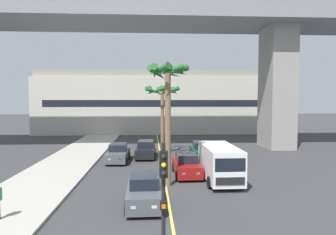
{
  "coord_description": "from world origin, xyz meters",
  "views": [
    {
      "loc": [
        -0.91,
        -2.1,
        5.45
      ],
      "look_at": [
        0.0,
        14.0,
        4.47
      ],
      "focal_mm": 32.33,
      "sensor_mm": 36.0,
      "label": 1
    }
  ],
  "objects_px": {
    "car_queue_second": "(187,165)",
    "traffic_light_median_near": "(164,194)",
    "car_queue_fourth": "(201,151)",
    "palm_tree_near_median": "(168,86)",
    "car_queue_third": "(146,150)",
    "car_queue_fifth": "(144,191)",
    "car_queue_front": "(118,153)",
    "palm_tree_mid_median": "(162,97)",
    "delivery_van": "(220,162)"
  },
  "relations": [
    {
      "from": "delivery_van",
      "to": "traffic_light_median_near",
      "type": "relative_size",
      "value": 1.25
    },
    {
      "from": "traffic_light_median_near",
      "to": "delivery_van",
      "type": "bearing_deg",
      "value": 69.16
    },
    {
      "from": "car_queue_front",
      "to": "car_queue_third",
      "type": "xyz_separation_m",
      "value": [
        2.37,
        1.79,
        0.0
      ]
    },
    {
      "from": "car_queue_front",
      "to": "car_queue_fourth",
      "type": "relative_size",
      "value": 1.0
    },
    {
      "from": "delivery_van",
      "to": "traffic_light_median_near",
      "type": "distance_m",
      "value": 11.83
    },
    {
      "from": "car_queue_fourth",
      "to": "palm_tree_near_median",
      "type": "bearing_deg",
      "value": -112.68
    },
    {
      "from": "delivery_van",
      "to": "car_queue_fifth",
      "type": "bearing_deg",
      "value": -139.52
    },
    {
      "from": "car_queue_fifth",
      "to": "palm_tree_near_median",
      "type": "relative_size",
      "value": 0.54
    },
    {
      "from": "car_queue_fourth",
      "to": "palm_tree_near_median",
      "type": "height_order",
      "value": "palm_tree_near_median"
    },
    {
      "from": "car_queue_fifth",
      "to": "palm_tree_near_median",
      "type": "bearing_deg",
      "value": 67.24
    },
    {
      "from": "traffic_light_median_near",
      "to": "palm_tree_mid_median",
      "type": "bearing_deg",
      "value": 88.02
    },
    {
      "from": "car_queue_fourth",
      "to": "traffic_light_median_near",
      "type": "distance_m",
      "value": 19.17
    },
    {
      "from": "car_queue_second",
      "to": "car_queue_fifth",
      "type": "height_order",
      "value": "same"
    },
    {
      "from": "car_queue_fifth",
      "to": "delivery_van",
      "type": "height_order",
      "value": "delivery_van"
    },
    {
      "from": "delivery_van",
      "to": "palm_tree_mid_median",
      "type": "xyz_separation_m",
      "value": [
        -3.45,
        10.08,
        4.36
      ]
    },
    {
      "from": "car_queue_front",
      "to": "palm_tree_near_median",
      "type": "height_order",
      "value": "palm_tree_near_median"
    },
    {
      "from": "car_queue_third",
      "to": "traffic_light_median_near",
      "type": "relative_size",
      "value": 0.99
    },
    {
      "from": "car_queue_fifth",
      "to": "traffic_light_median_near",
      "type": "relative_size",
      "value": 0.98
    },
    {
      "from": "car_queue_fourth",
      "to": "car_queue_fifth",
      "type": "xyz_separation_m",
      "value": [
        -4.94,
        -11.8,
        0.0
      ]
    },
    {
      "from": "delivery_van",
      "to": "palm_tree_near_median",
      "type": "distance_m",
      "value": 6.11
    },
    {
      "from": "car_queue_fifth",
      "to": "traffic_light_median_near",
      "type": "xyz_separation_m",
      "value": [
        0.72,
        -6.79,
        1.99
      ]
    },
    {
      "from": "traffic_light_median_near",
      "to": "palm_tree_near_median",
      "type": "relative_size",
      "value": 0.54
    },
    {
      "from": "car_queue_fourth",
      "to": "car_queue_fifth",
      "type": "bearing_deg",
      "value": -112.71
    },
    {
      "from": "car_queue_third",
      "to": "palm_tree_mid_median",
      "type": "xyz_separation_m",
      "value": [
        1.6,
        1.49,
        4.93
      ]
    },
    {
      "from": "car_queue_fifth",
      "to": "palm_tree_mid_median",
      "type": "relative_size",
      "value": 0.6
    },
    {
      "from": "car_queue_front",
      "to": "traffic_light_median_near",
      "type": "bearing_deg",
      "value": -79.69
    },
    {
      "from": "delivery_van",
      "to": "car_queue_fourth",
      "type": "bearing_deg",
      "value": 89.71
    },
    {
      "from": "car_queue_second",
      "to": "traffic_light_median_near",
      "type": "xyz_separation_m",
      "value": [
        -2.18,
        -12.75,
        1.99
      ]
    },
    {
      "from": "car_queue_second",
      "to": "car_queue_fourth",
      "type": "bearing_deg",
      "value": 70.8
    },
    {
      "from": "palm_tree_near_median",
      "to": "palm_tree_mid_median",
      "type": "xyz_separation_m",
      "value": [
        0.03,
        10.86,
        -0.6
      ]
    },
    {
      "from": "car_queue_second",
      "to": "delivery_van",
      "type": "height_order",
      "value": "delivery_van"
    },
    {
      "from": "car_queue_third",
      "to": "car_queue_fifth",
      "type": "bearing_deg",
      "value": -89.36
    },
    {
      "from": "car_queue_second",
      "to": "car_queue_third",
      "type": "xyz_separation_m",
      "value": [
        -3.05,
        6.81,
        0.0
      ]
    },
    {
      "from": "delivery_van",
      "to": "traffic_light_median_near",
      "type": "xyz_separation_m",
      "value": [
        -4.18,
        -10.97,
        1.43
      ]
    },
    {
      "from": "car_queue_fourth",
      "to": "car_queue_front",
      "type": "bearing_deg",
      "value": -173.71
    },
    {
      "from": "car_queue_front",
      "to": "palm_tree_mid_median",
      "type": "relative_size",
      "value": 0.61
    },
    {
      "from": "traffic_light_median_near",
      "to": "palm_tree_mid_median",
      "type": "distance_m",
      "value": 21.27
    },
    {
      "from": "car_queue_fifth",
      "to": "traffic_light_median_near",
      "type": "distance_m",
      "value": 7.11
    },
    {
      "from": "car_queue_fifth",
      "to": "traffic_light_median_near",
      "type": "bearing_deg",
      "value": -83.92
    },
    {
      "from": "car_queue_fourth",
      "to": "palm_tree_mid_median",
      "type": "distance_m",
      "value": 6.52
    },
    {
      "from": "car_queue_fifth",
      "to": "delivery_van",
      "type": "xyz_separation_m",
      "value": [
        4.9,
        4.18,
        0.57
      ]
    },
    {
      "from": "car_queue_fourth",
      "to": "delivery_van",
      "type": "xyz_separation_m",
      "value": [
        -0.04,
        -7.62,
        0.57
      ]
    },
    {
      "from": "car_queue_third",
      "to": "palm_tree_mid_median",
      "type": "bearing_deg",
      "value": 43.11
    },
    {
      "from": "delivery_van",
      "to": "palm_tree_mid_median",
      "type": "height_order",
      "value": "palm_tree_mid_median"
    },
    {
      "from": "car_queue_third",
      "to": "palm_tree_mid_median",
      "type": "distance_m",
      "value": 5.39
    },
    {
      "from": "car_queue_third",
      "to": "delivery_van",
      "type": "bearing_deg",
      "value": -59.57
    },
    {
      "from": "car_queue_third",
      "to": "car_queue_second",
      "type": "bearing_deg",
      "value": -65.9
    },
    {
      "from": "car_queue_second",
      "to": "traffic_light_median_near",
      "type": "relative_size",
      "value": 0.98
    },
    {
      "from": "delivery_van",
      "to": "palm_tree_near_median",
      "type": "height_order",
      "value": "palm_tree_near_median"
    },
    {
      "from": "car_queue_second",
      "to": "palm_tree_mid_median",
      "type": "height_order",
      "value": "palm_tree_mid_median"
    }
  ]
}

